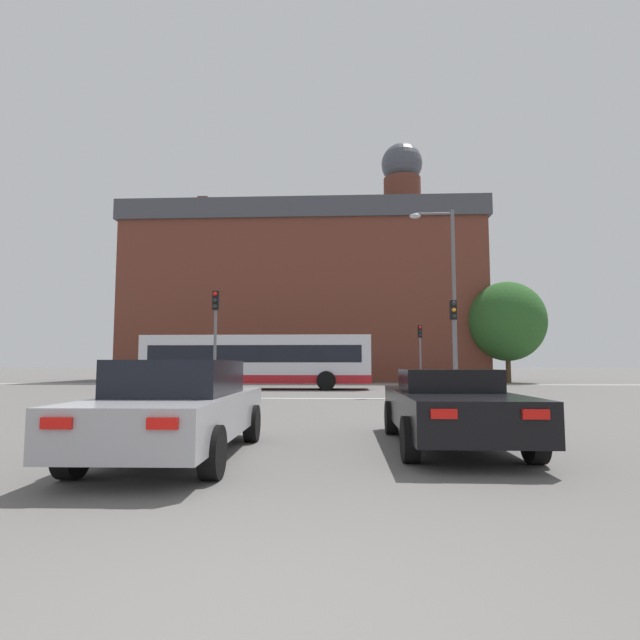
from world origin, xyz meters
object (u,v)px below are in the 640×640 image
at_px(traffic_light_near_right, 454,332).
at_px(pedestrian_waiting, 195,368).
at_px(car_roadster_right, 450,406).
at_px(traffic_light_far_right, 420,345).
at_px(car_saloon_left, 180,407).
at_px(traffic_light_near_left, 215,326).
at_px(street_lamp_junction, 447,283).
at_px(bus_crossing_lead, 257,361).

distance_m(traffic_light_near_right, pedestrian_waiting, 18.92).
relative_size(car_roadster_right, traffic_light_far_right, 1.19).
bearing_deg(car_saloon_left, car_roadster_right, 13.91).
relative_size(traffic_light_near_left, street_lamp_junction, 0.53).
height_order(car_saloon_left, pedestrian_waiting, pedestrian_waiting).
xyz_separation_m(bus_crossing_lead, traffic_light_near_left, (-0.60, -6.81, 1.39)).
bearing_deg(bus_crossing_lead, traffic_light_far_right, 119.54).
xyz_separation_m(bus_crossing_lead, pedestrian_waiting, (-5.19, 5.71, -0.46)).
height_order(car_roadster_right, bus_crossing_lead, bus_crossing_lead).
relative_size(bus_crossing_lead, pedestrian_waiting, 6.71).
distance_m(street_lamp_junction, pedestrian_waiting, 18.43).
relative_size(car_saloon_left, traffic_light_far_right, 1.22).
height_order(car_roadster_right, street_lamp_junction, street_lamp_junction).
bearing_deg(traffic_light_far_right, traffic_light_near_left, -129.92).
relative_size(bus_crossing_lead, traffic_light_near_left, 2.79).
xyz_separation_m(traffic_light_far_right, traffic_light_near_right, (-0.44, -11.90, 0.07)).
distance_m(traffic_light_near_left, traffic_light_near_right, 9.88).
height_order(street_lamp_junction, pedestrian_waiting, street_lamp_junction).
bearing_deg(street_lamp_junction, car_saloon_left, -115.43).
bearing_deg(car_roadster_right, pedestrian_waiting, 115.76).
xyz_separation_m(bus_crossing_lead, traffic_light_near_right, (9.26, -6.40, 1.14)).
height_order(car_saloon_left, car_roadster_right, car_saloon_left).
bearing_deg(traffic_light_far_right, car_saloon_left, -106.35).
relative_size(traffic_light_far_right, traffic_light_near_left, 0.88).
relative_size(traffic_light_far_right, traffic_light_near_right, 0.97).
xyz_separation_m(car_roadster_right, traffic_light_far_right, (3.23, 24.17, 1.97)).
distance_m(bus_crossing_lead, street_lamp_junction, 11.11).
xyz_separation_m(car_roadster_right, traffic_light_near_left, (-7.07, 11.86, 2.29)).
distance_m(car_saloon_left, traffic_light_near_right, 15.25).
bearing_deg(traffic_light_near_right, pedestrian_waiting, 140.03).
bearing_deg(car_roadster_right, traffic_light_far_right, 82.60).
distance_m(traffic_light_far_right, traffic_light_near_right, 11.91).
height_order(bus_crossing_lead, traffic_light_far_right, traffic_light_far_right).
distance_m(traffic_light_far_right, street_lamp_junction, 10.70).
bearing_deg(traffic_light_near_left, traffic_light_near_right, 2.40).
bearing_deg(car_roadster_right, car_saloon_left, -164.60).
relative_size(traffic_light_far_right, pedestrian_waiting, 2.12).
xyz_separation_m(car_saloon_left, traffic_light_near_left, (-2.87, 13.00, 2.22)).
xyz_separation_m(car_saloon_left, car_roadster_right, (4.20, 1.14, -0.07)).
height_order(bus_crossing_lead, pedestrian_waiting, bus_crossing_lead).
relative_size(car_saloon_left, traffic_light_near_left, 1.08).
height_order(car_roadster_right, pedestrian_waiting, pedestrian_waiting).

